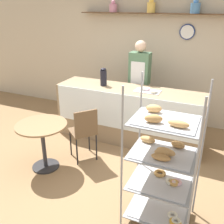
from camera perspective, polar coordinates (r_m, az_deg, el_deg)
name	(u,v)px	position (r m, az deg, el deg)	size (l,w,h in m)	color
ground_plane	(101,173)	(4.02, -2.41, -13.06)	(14.00, 14.00, 0.00)	olive
back_wall	(151,54)	(5.52, 8.45, 12.28)	(10.00, 0.30, 2.70)	beige
display_counter	(129,115)	(4.69, 3.72, -0.62)	(2.61, 0.66, 0.98)	#937A5B
pastry_rack	(163,164)	(2.89, 10.99, -11.05)	(0.74, 0.58, 1.66)	gray
person_worker	(139,82)	(5.01, 5.94, 6.48)	(0.38, 0.23, 1.72)	#282833
cafe_table	(42,135)	(3.99, -14.92, -4.88)	(0.74, 0.74, 0.73)	#262628
cafe_chair	(84,129)	(4.05, -6.04, -3.76)	(0.54, 0.54, 0.89)	black
coffee_carafe	(103,77)	(4.66, -1.87, 7.62)	(0.12, 0.12, 0.32)	black
donut_tray_counter	(148,90)	(4.41, 7.79, 4.70)	(0.43, 0.24, 0.05)	silver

